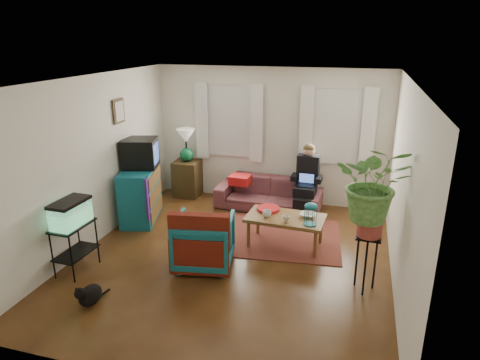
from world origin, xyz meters
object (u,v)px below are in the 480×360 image
(armchair, at_px, (204,239))
(dresser, at_px, (140,194))
(coffee_table, at_px, (285,231))
(aquarium_stand, at_px, (75,248))
(plant_stand, at_px, (366,263))
(side_table, at_px, (188,178))
(sofa, at_px, (269,189))

(armchair, bearing_deg, dresser, -45.91)
(armchair, height_order, coffee_table, armchair)
(dresser, relative_size, aquarium_stand, 1.51)
(coffee_table, height_order, plant_stand, plant_stand)
(side_table, xyz_separation_m, coffee_table, (2.32, -1.65, -0.12))
(aquarium_stand, bearing_deg, armchair, 23.34)
(armchair, xyz_separation_m, plant_stand, (2.22, -0.04, -0.02))
(side_table, relative_size, aquarium_stand, 1.05)
(side_table, relative_size, armchair, 0.90)
(aquarium_stand, distance_m, armchair, 1.78)
(armchair, xyz_separation_m, coffee_table, (1.01, 0.90, -0.16))
(dresser, xyz_separation_m, plant_stand, (3.87, -1.24, -0.08))
(dresser, distance_m, plant_stand, 4.06)
(sofa, bearing_deg, side_table, 174.83)
(side_table, height_order, coffee_table, side_table)
(dresser, bearing_deg, plant_stand, -32.57)
(plant_stand, bearing_deg, armchair, 179.06)
(sofa, height_order, side_table, sofa)
(plant_stand, bearing_deg, dresser, 162.17)
(side_table, distance_m, armchair, 2.87)
(sofa, height_order, dresser, dresser)
(dresser, height_order, aquarium_stand, dresser)
(aquarium_stand, bearing_deg, dresser, 91.82)
(sofa, height_order, plant_stand, plant_stand)
(coffee_table, bearing_deg, armchair, -134.67)
(dresser, xyz_separation_m, coffee_table, (2.66, -0.31, -0.23))
(coffee_table, bearing_deg, dresser, 176.96)
(sofa, relative_size, dresser, 1.87)
(side_table, bearing_deg, sofa, -7.34)
(coffee_table, distance_m, plant_stand, 1.54)
(aquarium_stand, height_order, plant_stand, plant_stand)
(sofa, distance_m, side_table, 1.76)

